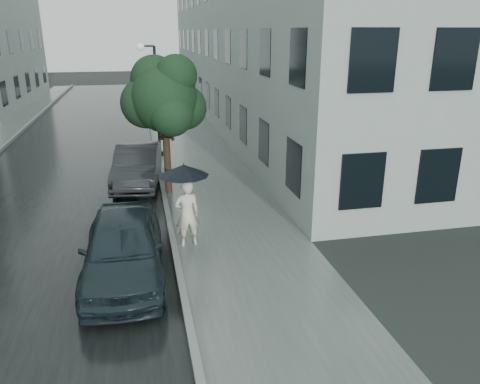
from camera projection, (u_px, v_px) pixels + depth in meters
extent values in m
plane|color=black|center=(251.00, 278.00, 10.54)|extent=(120.00, 120.00, 0.00)
cube|color=slate|center=(195.00, 151.00, 21.68)|extent=(3.50, 60.00, 0.01)
cube|color=slate|center=(156.00, 152.00, 21.28)|extent=(0.15, 60.00, 0.15)
cube|color=black|center=(75.00, 157.00, 20.60)|extent=(6.85, 60.00, 0.00)
cube|color=#929F99|center=(264.00, 45.00, 28.20)|extent=(7.00, 36.00, 9.00)
cube|color=black|center=(207.00, 45.00, 27.50)|extent=(0.08, 32.40, 7.20)
cube|color=black|center=(23.00, 49.00, 34.87)|extent=(0.08, 16.20, 6.40)
imported|color=beige|center=(187.00, 214.00, 11.86)|extent=(0.69, 0.51, 1.74)
cylinder|color=black|center=(185.00, 192.00, 11.68)|extent=(0.02, 0.02, 0.88)
cone|color=black|center=(184.00, 170.00, 11.49)|extent=(1.58, 1.58, 0.28)
cylinder|color=black|center=(183.00, 164.00, 11.43)|extent=(0.02, 0.02, 0.08)
cylinder|color=black|center=(185.00, 210.00, 11.83)|extent=(0.03, 0.03, 0.06)
cylinder|color=#332619|center=(167.00, 159.00, 15.74)|extent=(0.24, 0.24, 2.36)
sphere|color=#1A391F|center=(164.00, 99.00, 15.08)|extent=(2.15, 2.15, 2.15)
sphere|color=#1A391F|center=(184.00, 107.00, 15.56)|extent=(1.49, 1.49, 1.49)
sphere|color=#1A391F|center=(146.00, 103.00, 15.33)|extent=(1.66, 1.66, 1.66)
sphere|color=#1A391F|center=(171.00, 115.00, 14.72)|extent=(1.40, 1.40, 1.40)
sphere|color=#1A391F|center=(155.00, 79.00, 15.30)|extent=(1.57, 1.57, 1.57)
sphere|color=#1A391F|center=(176.00, 76.00, 14.78)|extent=(1.34, 1.34, 1.34)
cylinder|color=black|center=(157.00, 103.00, 20.11)|extent=(0.12, 0.12, 4.69)
cylinder|color=black|center=(160.00, 153.00, 20.84)|extent=(0.28, 0.28, 0.20)
cylinder|color=black|center=(148.00, 46.00, 19.30)|extent=(0.50, 0.09, 0.08)
sphere|color=silver|center=(141.00, 47.00, 19.25)|extent=(0.32, 0.32, 0.32)
imported|color=#1A272C|center=(123.00, 247.00, 10.33)|extent=(1.82, 4.36, 1.47)
imported|color=#222427|center=(137.00, 165.00, 16.78)|extent=(1.92, 4.38, 1.40)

